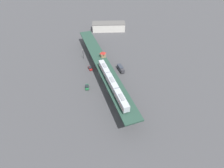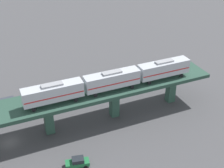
% 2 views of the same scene
% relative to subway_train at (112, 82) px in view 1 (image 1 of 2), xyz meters
% --- Properties ---
extents(ground_plane, '(400.00, 400.00, 0.00)m').
position_rel_subway_train_xyz_m(ground_plane, '(-4.13, 21.99, -10.37)').
color(ground_plane, '#424244').
extents(elevated_viaduct, '(30.76, 91.24, 7.83)m').
position_rel_subway_train_xyz_m(elevated_viaduct, '(-4.09, 21.81, -3.65)').
color(elevated_viaduct, '#244135').
rests_on(elevated_viaduct, ground).
extents(subway_train, '(11.86, 36.75, 4.45)m').
position_rel_subway_train_xyz_m(subway_train, '(0.00, 0.00, 0.00)').
color(subway_train, '#ADB2BA').
rests_on(subway_train, elevated_viaduct).
extents(signal_hut, '(3.91, 3.91, 3.40)m').
position_rel_subway_train_xyz_m(signal_hut, '(-3.17, 27.96, -0.74)').
color(signal_hut, '#8C7251').
rests_on(signal_hut, elevated_viaduct).
extents(street_car_red, '(3.08, 4.74, 1.89)m').
position_rel_subway_train_xyz_m(street_car_red, '(-11.59, 26.61, -9.43)').
color(street_car_red, '#AD1E1E').
rests_on(street_car_red, ground).
extents(street_car_green, '(2.09, 4.47, 1.89)m').
position_rel_subway_train_xyz_m(street_car_green, '(-13.04, 8.64, -9.43)').
color(street_car_green, '#1E6638').
rests_on(street_car_green, ground).
extents(delivery_truck, '(4.11, 7.54, 3.20)m').
position_rel_subway_train_xyz_m(delivery_truck, '(7.33, 23.45, -8.61)').
color(delivery_truck, '#333338').
rests_on(delivery_truck, ground).
extents(street_lamp, '(0.44, 0.44, 6.94)m').
position_rel_subway_train_xyz_m(street_lamp, '(-16.22, 39.67, -6.26)').
color(street_lamp, black).
rests_on(street_lamp, ground).
extents(warehouse_building, '(28.94, 11.33, 6.80)m').
position_rel_subway_train_xyz_m(warehouse_building, '(4.16, 85.99, -6.96)').
color(warehouse_building, beige).
rests_on(warehouse_building, ground).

